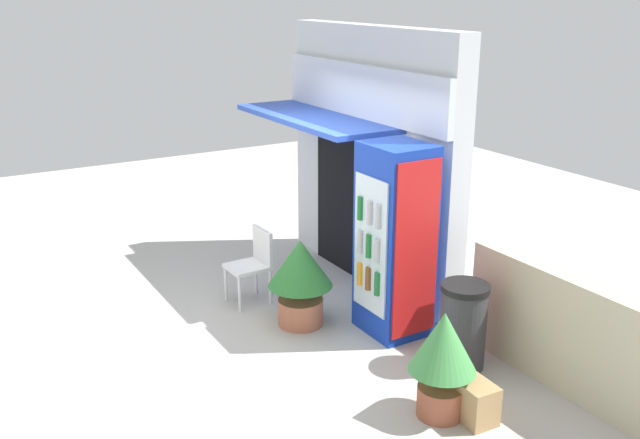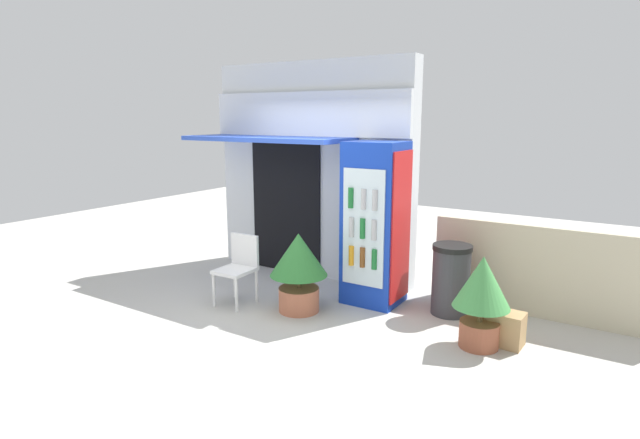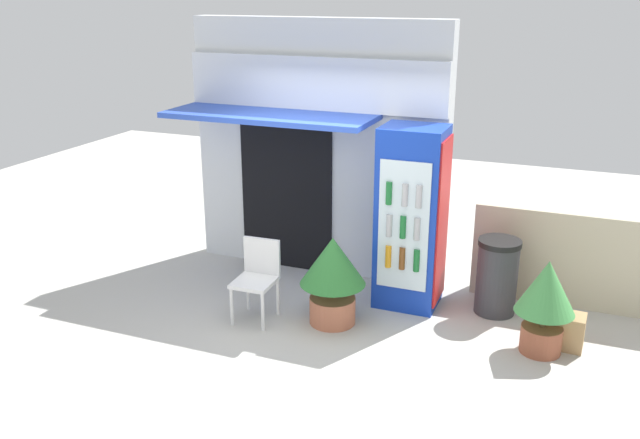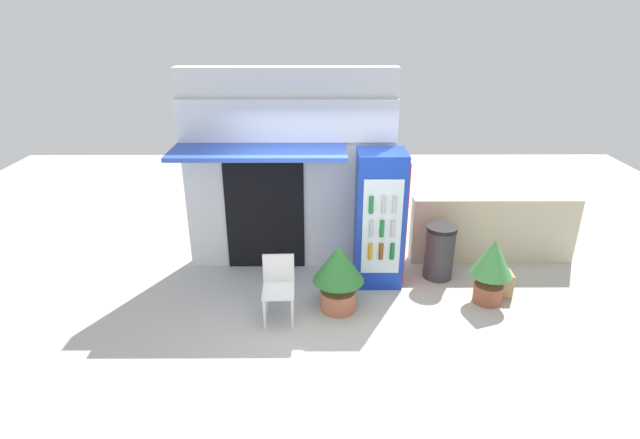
{
  "view_description": "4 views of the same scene",
  "coord_description": "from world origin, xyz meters",
  "px_view_note": "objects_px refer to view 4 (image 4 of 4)",
  "views": [
    {
      "loc": [
        6.23,
        -3.01,
        3.43
      ],
      "look_at": [
        0.24,
        0.56,
        1.14
      ],
      "focal_mm": 39.83,
      "sensor_mm": 36.0,
      "label": 1
    },
    {
      "loc": [
        3.53,
        -4.38,
        2.28
      ],
      "look_at": [
        0.31,
        0.67,
        1.06
      ],
      "focal_mm": 28.59,
      "sensor_mm": 36.0,
      "label": 2
    },
    {
      "loc": [
        2.5,
        -5.7,
        3.34
      ],
      "look_at": [
        -0.03,
        0.62,
        1.02
      ],
      "focal_mm": 38.24,
      "sensor_mm": 36.0,
      "label": 3
    },
    {
      "loc": [
        -0.04,
        -5.45,
        3.78
      ],
      "look_at": [
        -0.01,
        0.47,
        1.26
      ],
      "focal_mm": 28.08,
      "sensor_mm": 36.0,
      "label": 4
    }
  ],
  "objects_px": {
    "potted_plant_curbside": "(492,265)",
    "cardboard_box": "(498,283)",
    "potted_plant_near_shop": "(338,271)",
    "trash_bin": "(439,252)",
    "plastic_chair": "(279,283)",
    "drink_cooler": "(380,220)"
  },
  "relations": [
    {
      "from": "potted_plant_curbside",
      "to": "trash_bin",
      "type": "relative_size",
      "value": 1.13
    },
    {
      "from": "potted_plant_curbside",
      "to": "plastic_chair",
      "type": "bearing_deg",
      "value": -173.29
    },
    {
      "from": "cardboard_box",
      "to": "plastic_chair",
      "type": "bearing_deg",
      "value": -170.19
    },
    {
      "from": "potted_plant_near_shop",
      "to": "cardboard_box",
      "type": "height_order",
      "value": "potted_plant_near_shop"
    },
    {
      "from": "plastic_chair",
      "to": "potted_plant_curbside",
      "type": "xyz_separation_m",
      "value": [
        2.86,
        0.34,
        0.08
      ]
    },
    {
      "from": "trash_bin",
      "to": "drink_cooler",
      "type": "bearing_deg",
      "value": -172.39
    },
    {
      "from": "potted_plant_near_shop",
      "to": "potted_plant_curbside",
      "type": "xyz_separation_m",
      "value": [
        2.08,
        0.17,
        0.0
      ]
    },
    {
      "from": "potted_plant_curbside",
      "to": "drink_cooler",
      "type": "bearing_deg",
      "value": 158.33
    },
    {
      "from": "plastic_chair",
      "to": "trash_bin",
      "type": "xyz_separation_m",
      "value": [
        2.32,
        1.04,
        -0.07
      ]
    },
    {
      "from": "potted_plant_curbside",
      "to": "cardboard_box",
      "type": "xyz_separation_m",
      "value": [
        0.21,
        0.19,
        -0.4
      ]
    },
    {
      "from": "potted_plant_curbside",
      "to": "cardboard_box",
      "type": "height_order",
      "value": "potted_plant_curbside"
    },
    {
      "from": "trash_bin",
      "to": "cardboard_box",
      "type": "xyz_separation_m",
      "value": [
        0.74,
        -0.51,
        -0.25
      ]
    },
    {
      "from": "potted_plant_near_shop",
      "to": "trash_bin",
      "type": "relative_size",
      "value": 1.14
    },
    {
      "from": "potted_plant_curbside",
      "to": "trash_bin",
      "type": "xyz_separation_m",
      "value": [
        -0.54,
        0.71,
        -0.16
      ]
    },
    {
      "from": "potted_plant_near_shop",
      "to": "potted_plant_curbside",
      "type": "bearing_deg",
      "value": 4.69
    },
    {
      "from": "drink_cooler",
      "to": "cardboard_box",
      "type": "height_order",
      "value": "drink_cooler"
    },
    {
      "from": "trash_bin",
      "to": "cardboard_box",
      "type": "relative_size",
      "value": 2.32
    },
    {
      "from": "trash_bin",
      "to": "cardboard_box",
      "type": "height_order",
      "value": "trash_bin"
    },
    {
      "from": "potted_plant_near_shop",
      "to": "trash_bin",
      "type": "bearing_deg",
      "value": 29.62
    },
    {
      "from": "potted_plant_near_shop",
      "to": "potted_plant_curbside",
      "type": "distance_m",
      "value": 2.09
    },
    {
      "from": "drink_cooler",
      "to": "potted_plant_curbside",
      "type": "distance_m",
      "value": 1.63
    },
    {
      "from": "plastic_chair",
      "to": "potted_plant_curbside",
      "type": "bearing_deg",
      "value": 6.71
    }
  ]
}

